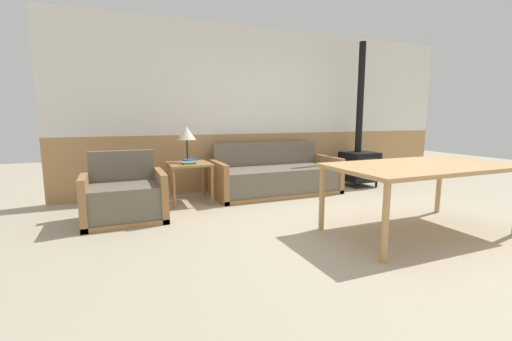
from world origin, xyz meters
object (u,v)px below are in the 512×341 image
(armchair, at_px, (125,199))
(wood_stove, at_px, (359,157))
(table_lamp, at_px, (187,134))
(side_table, at_px, (189,169))
(couch, at_px, (276,178))
(dining_table, at_px, (420,170))

(armchair, distance_m, wood_stove, 4.02)
(armchair, distance_m, table_lamp, 1.33)
(table_lamp, bearing_deg, side_table, -90.18)
(couch, distance_m, dining_table, 2.38)
(dining_table, bearing_deg, side_table, 131.43)
(side_table, bearing_deg, dining_table, -48.57)
(armchair, relative_size, dining_table, 0.49)
(side_table, xyz_separation_m, dining_table, (1.97, -2.24, 0.19))
(dining_table, distance_m, wood_stove, 2.53)
(armchair, height_order, table_lamp, table_lamp)
(couch, height_order, dining_table, couch)
(side_table, height_order, table_lamp, table_lamp)
(side_table, distance_m, table_lamp, 0.50)
(couch, height_order, table_lamp, table_lamp)
(armchair, bearing_deg, couch, 8.91)
(couch, height_order, wood_stove, wood_stove)
(couch, height_order, side_table, couch)
(dining_table, height_order, wood_stove, wood_stove)
(couch, relative_size, wood_stove, 0.81)
(armchair, bearing_deg, side_table, 26.36)
(couch, relative_size, armchair, 2.17)
(table_lamp, height_order, wood_stove, wood_stove)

